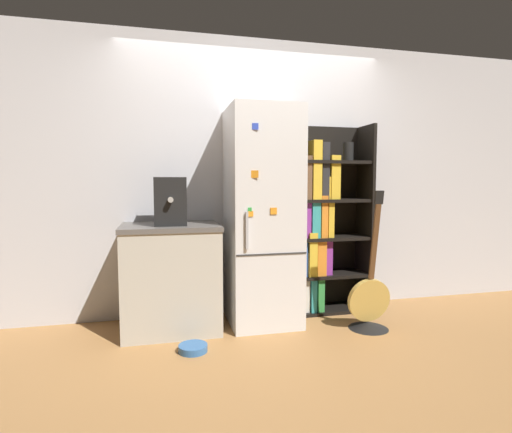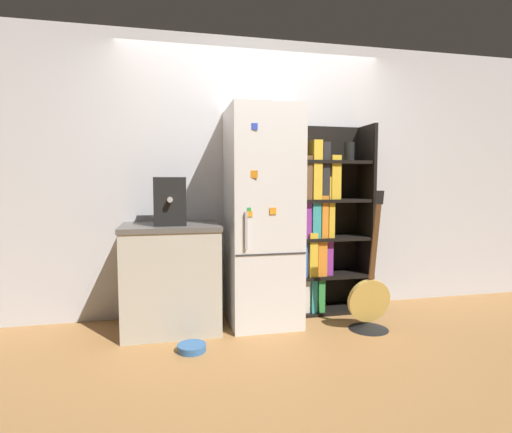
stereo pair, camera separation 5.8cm
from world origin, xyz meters
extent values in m
plane|color=#A87542|center=(0.00, 0.00, 0.00)|extent=(16.00, 16.00, 0.00)
cube|color=silver|center=(0.00, 0.47, 1.30)|extent=(8.00, 0.05, 2.60)
cube|color=silver|center=(0.00, 0.13, 0.95)|extent=(0.60, 0.64, 1.90)
cube|color=#333333|center=(0.00, -0.20, 0.67)|extent=(0.59, 0.01, 0.01)
cube|color=#B2B2B7|center=(-0.21, -0.21, 0.87)|extent=(0.02, 0.02, 0.30)
cube|color=orange|center=(-0.18, -0.20, 1.00)|extent=(0.04, 0.01, 0.04)
cube|color=orange|center=(-0.14, -0.20, 1.32)|extent=(0.06, 0.02, 0.06)
cube|color=green|center=(-0.18, -0.20, 1.04)|extent=(0.03, 0.01, 0.03)
cube|color=orange|center=(0.01, -0.20, 1.02)|extent=(0.05, 0.01, 0.05)
cube|color=blue|center=(-0.14, -0.20, 1.69)|extent=(0.05, 0.02, 0.05)
cube|color=black|center=(0.36, 0.27, 0.90)|extent=(0.03, 0.36, 1.80)
cube|color=black|center=(1.08, 0.27, 0.90)|extent=(0.03, 0.36, 1.80)
cube|color=black|center=(0.72, 0.43, 0.90)|extent=(0.74, 0.03, 1.80)
cube|color=black|center=(0.72, 0.27, 0.01)|extent=(0.68, 0.33, 0.03)
cube|color=black|center=(0.72, 0.27, 0.36)|extent=(0.68, 0.33, 0.03)
cube|color=black|center=(0.72, 0.27, 0.72)|extent=(0.68, 0.33, 0.03)
cube|color=black|center=(0.72, 0.27, 1.08)|extent=(0.68, 0.33, 0.03)
cube|color=black|center=(0.72, 0.27, 1.44)|extent=(0.68, 0.33, 0.03)
cube|color=silver|center=(0.43, 0.28, 0.32)|extent=(0.09, 0.24, 0.57)
cube|color=teal|center=(0.51, 0.27, 0.22)|extent=(0.05, 0.28, 0.38)
cube|color=#338C3F|center=(0.58, 0.27, 0.31)|extent=(0.06, 0.27, 0.56)
cube|color=#2D59B2|center=(0.42, 0.26, 0.65)|extent=(0.06, 0.24, 0.56)
cube|color=gold|center=(0.49, 0.27, 0.58)|extent=(0.08, 0.28, 0.41)
cube|color=orange|center=(0.58, 0.28, 0.56)|extent=(0.09, 0.29, 0.37)
cube|color=purple|center=(0.67, 0.28, 0.57)|extent=(0.07, 0.23, 0.39)
cube|color=purple|center=(0.43, 0.27, 0.96)|extent=(0.09, 0.24, 0.45)
cube|color=teal|center=(0.52, 0.27, 1.01)|extent=(0.08, 0.27, 0.55)
cube|color=orange|center=(0.60, 0.28, 0.93)|extent=(0.06, 0.29, 0.40)
cube|color=gold|center=(0.67, 0.26, 1.02)|extent=(0.06, 0.25, 0.57)
cube|color=brown|center=(0.43, 0.28, 1.30)|extent=(0.08, 0.30, 0.40)
cube|color=gold|center=(0.52, 0.26, 1.37)|extent=(0.08, 0.30, 0.54)
cube|color=#262628|center=(0.61, 0.26, 1.36)|extent=(0.07, 0.25, 0.53)
cube|color=gold|center=(0.71, 0.28, 1.30)|extent=(0.09, 0.30, 0.41)
cylinder|color=black|center=(0.89, 0.27, 1.55)|extent=(0.10, 0.10, 0.18)
cube|color=#BCB7A8|center=(-0.80, 0.13, 0.43)|extent=(0.79, 0.64, 0.86)
cube|color=#5B5651|center=(-0.80, 0.13, 0.88)|extent=(0.81, 0.66, 0.04)
cube|color=black|center=(-0.80, 0.07, 1.10)|extent=(0.26, 0.27, 0.39)
cylinder|color=#A5A39E|center=(-0.80, -0.09, 1.12)|extent=(0.04, 0.06, 0.04)
cone|color=black|center=(0.84, -0.27, 0.03)|extent=(0.34, 0.34, 0.06)
cylinder|color=gold|center=(0.84, -0.27, 0.25)|extent=(0.38, 0.10, 0.38)
cube|color=brown|center=(0.84, -0.34, 0.76)|extent=(0.04, 0.11, 0.64)
cube|color=black|center=(0.84, -0.39, 1.13)|extent=(0.07, 0.04, 0.11)
cylinder|color=#3366A5|center=(-0.66, -0.39, 0.03)|extent=(0.21, 0.21, 0.05)
torus|color=#3366A5|center=(-0.66, -0.39, 0.05)|extent=(0.22, 0.22, 0.01)
camera|label=1|loc=(-0.88, -3.29, 1.24)|focal=28.00mm
camera|label=2|loc=(-0.82, -3.30, 1.24)|focal=28.00mm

